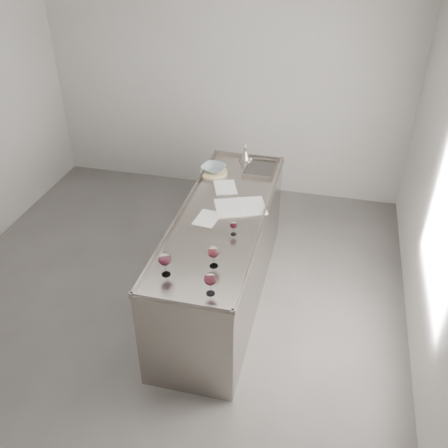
% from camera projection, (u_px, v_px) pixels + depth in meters
% --- Properties ---
extents(room_shell, '(4.54, 5.04, 2.84)m').
position_uv_depth(room_shell, '(153.00, 178.00, 4.01)').
color(room_shell, '#504D4B').
rests_on(room_shell, ground).
extents(counter, '(0.77, 2.42, 0.97)m').
position_uv_depth(counter, '(222.00, 256.00, 4.67)').
color(counter, gray).
rests_on(counter, ground).
extents(wine_glass_left, '(0.10, 0.10, 0.19)m').
position_uv_depth(wine_glass_left, '(165.00, 260.00, 3.64)').
color(wine_glass_left, white).
rests_on(wine_glass_left, counter).
extents(wine_glass_middle, '(0.09, 0.09, 0.18)m').
position_uv_depth(wine_glass_middle, '(214.00, 252.00, 3.73)').
color(wine_glass_middle, white).
rests_on(wine_glass_middle, counter).
extents(wine_glass_right, '(0.09, 0.09, 0.18)m').
position_uv_depth(wine_glass_right, '(210.00, 280.00, 3.47)').
color(wine_glass_right, white).
rests_on(wine_glass_right, counter).
extents(wine_glass_small, '(0.06, 0.06, 0.13)m').
position_uv_depth(wine_glass_small, '(234.00, 225.00, 4.10)').
color(wine_glass_small, white).
rests_on(wine_glass_small, counter).
extents(notebook, '(0.53, 0.45, 0.02)m').
position_uv_depth(notebook, '(240.00, 207.00, 4.50)').
color(notebook, silver).
rests_on(notebook, counter).
extents(loose_paper_top, '(0.22, 0.29, 0.00)m').
position_uv_depth(loose_paper_top, '(207.00, 218.00, 4.35)').
color(loose_paper_top, silver).
rests_on(loose_paper_top, counter).
extents(loose_paper_under, '(0.29, 0.34, 0.00)m').
position_uv_depth(loose_paper_under, '(225.00, 187.00, 4.80)').
color(loose_paper_under, white).
rests_on(loose_paper_under, counter).
extents(trivet, '(0.27, 0.27, 0.02)m').
position_uv_depth(trivet, '(214.00, 172.00, 5.06)').
color(trivet, beige).
rests_on(trivet, counter).
extents(ceramic_bowl, '(0.29, 0.29, 0.06)m').
position_uv_depth(ceramic_bowl, '(214.00, 168.00, 5.04)').
color(ceramic_bowl, gray).
rests_on(ceramic_bowl, trivet).
extents(wine_funnel, '(0.13, 0.13, 0.20)m').
position_uv_depth(wine_funnel, '(245.00, 156.00, 5.25)').
color(wine_funnel, '#A19A8F').
rests_on(wine_funnel, counter).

